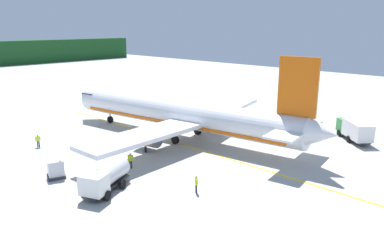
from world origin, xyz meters
name	(u,v)px	position (x,y,z in m)	size (l,w,h in m)	color
airliner_foreground	(181,114)	(32.14, 21.03, 3.39)	(34.52, 41.63, 11.90)	white
service_truck_fuel	(106,177)	(15.33, 13.89, 1.40)	(6.09, 4.15, 2.40)	white
service_truck_baggage	(355,129)	(47.62, 3.47, 1.56)	(6.03, 6.24, 2.80)	#338C3F
cargo_container_near	(56,169)	(13.63, 20.37, 0.95)	(2.15, 2.15, 2.01)	#333338
crew_marshaller	(38,140)	(16.61, 31.37, 0.98)	(0.59, 0.39, 1.66)	#191E33
crew_loader_left	(131,159)	(20.43, 16.92, 1.04)	(0.45, 0.53, 1.75)	#191E33
crew_loader_right	(196,183)	(21.01, 7.64, 0.99)	(0.45, 0.52, 1.67)	#191E33
crew_supervisor	(145,145)	(24.84, 19.85, 0.97)	(0.31, 0.62, 1.65)	#191E33
apron_guide_line	(195,148)	(30.20, 16.59, 0.01)	(0.30, 60.00, 0.01)	yellow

